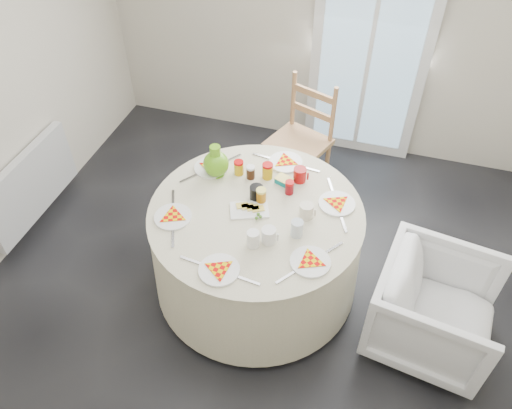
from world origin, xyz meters
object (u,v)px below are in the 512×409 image
(radiator, at_px, (31,185))
(armchair, at_px, (437,305))
(green_pitcher, at_px, (216,159))
(table, at_px, (256,248))
(wooden_chair, at_px, (298,145))

(radiator, xyz_separation_m, armchair, (3.12, -0.24, 0.01))
(radiator, relative_size, green_pitcher, 4.33)
(radiator, relative_size, table, 0.69)
(armchair, bearing_deg, wooden_chair, 52.88)
(table, height_order, wooden_chair, wooden_chair)
(radiator, relative_size, armchair, 1.35)
(table, height_order, green_pitcher, green_pitcher)
(table, xyz_separation_m, armchair, (1.23, -0.13, 0.02))
(green_pitcher, bearing_deg, table, -28.27)
(radiator, relative_size, wooden_chair, 0.99)
(armchair, height_order, green_pitcher, green_pitcher)
(table, distance_m, armchair, 1.23)
(table, bearing_deg, wooden_chair, 88.49)
(armchair, bearing_deg, table, 92.90)
(radiator, distance_m, wooden_chair, 2.17)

